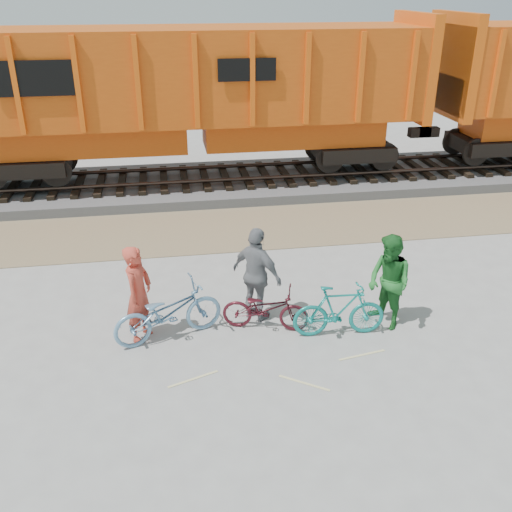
% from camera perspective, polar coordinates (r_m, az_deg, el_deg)
% --- Properties ---
extents(ground, '(120.00, 120.00, 0.00)m').
position_cam_1_polar(ground, '(10.47, -1.04, -9.03)').
color(ground, '#9E9E99').
rests_on(ground, ground).
extents(gravel_strip, '(120.00, 3.00, 0.02)m').
position_cam_1_polar(gravel_strip, '(15.29, -4.03, 2.65)').
color(gravel_strip, '#8A7556').
rests_on(gravel_strip, ground).
extents(ballast_bed, '(120.00, 4.00, 0.30)m').
position_cam_1_polar(ballast_bed, '(18.51, -5.11, 7.22)').
color(ballast_bed, slate).
rests_on(ballast_bed, ground).
extents(track, '(120.00, 2.60, 0.24)m').
position_cam_1_polar(track, '(18.41, -5.15, 8.17)').
color(track, black).
rests_on(track, ballast_bed).
extents(hopper_car_center, '(14.00, 3.13, 4.65)m').
position_cam_1_polar(hopper_car_center, '(17.81, -6.31, 15.92)').
color(hopper_car_center, black).
rests_on(hopper_car_center, track).
extents(bicycle_blue, '(2.17, 1.30, 1.08)m').
position_cam_1_polar(bicycle_blue, '(10.56, -8.78, -5.59)').
color(bicycle_blue, '#6897BB').
rests_on(bicycle_blue, ground).
extents(bicycle_teal, '(1.75, 0.58, 1.03)m').
position_cam_1_polar(bicycle_teal, '(10.64, 8.31, -5.43)').
color(bicycle_teal, '#138179').
rests_on(bicycle_teal, ground).
extents(bicycle_maroon, '(1.73, 1.01, 0.86)m').
position_cam_1_polar(bicycle_maroon, '(10.76, 0.96, -5.29)').
color(bicycle_maroon, '#45121B').
rests_on(bicycle_maroon, ground).
extents(person_solo, '(0.68, 0.79, 1.84)m').
position_cam_1_polar(person_solo, '(10.47, -11.66, -3.70)').
color(person_solo, '#C3402F').
rests_on(person_solo, ground).
extents(person_man, '(0.97, 1.08, 1.84)m').
position_cam_1_polar(person_man, '(10.92, 13.17, -2.56)').
color(person_man, '#206928').
rests_on(person_man, ground).
extents(person_woman, '(1.10, 1.13, 1.90)m').
position_cam_1_polar(person_woman, '(10.83, 0.09, -1.91)').
color(person_woman, slate).
rests_on(person_woman, ground).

